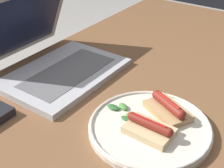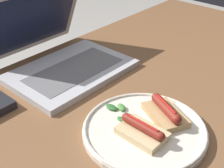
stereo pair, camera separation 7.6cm
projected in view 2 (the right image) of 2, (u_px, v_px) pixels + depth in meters
name	position (u px, v px, depth m)	size (l,w,h in m)	color
desk	(151.00, 97.00, 0.94)	(1.38, 0.75, 0.75)	brown
laptop	(60.00, 56.00, 0.93)	(0.35, 0.33, 0.23)	#B7B7BC
plate	(145.00, 130.00, 0.69)	(0.28, 0.28, 0.02)	silver
sausage_toast_left	(165.00, 112.00, 0.72)	(0.11, 0.13, 0.04)	tan
sausage_toast_middle	(142.00, 131.00, 0.66)	(0.07, 0.11, 0.04)	#D6B784
salad_pile	(119.00, 110.00, 0.74)	(0.06, 0.08, 0.01)	#709E4C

